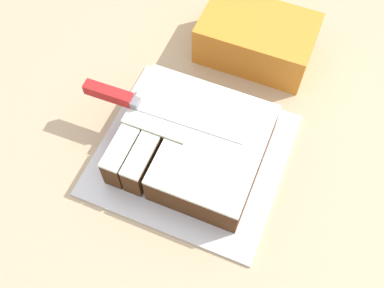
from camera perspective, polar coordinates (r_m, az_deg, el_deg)
The scene contains 6 objects.
ground_plane at distance 1.78m, azimuth 0.19°, elevation -13.84°, with size 8.00×8.00×0.00m, color #7F705B.
countertop at distance 1.33m, azimuth 0.25°, elevation -8.19°, with size 1.40×1.10×0.95m.
cake_board at distance 0.86m, azimuth 0.00°, elevation -1.30°, with size 0.35×0.33×0.01m.
cake at distance 0.83m, azimuth 0.20°, elevation 0.06°, with size 0.26×0.24×0.07m.
knife at distance 0.84m, azimuth -8.46°, elevation 5.63°, with size 0.31×0.03×0.02m.
storage_box at distance 0.99m, azimuth 8.22°, elevation 13.13°, with size 0.24×0.15×0.09m.
Camera 1 is at (0.18, -0.46, 1.71)m, focal length 42.00 mm.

